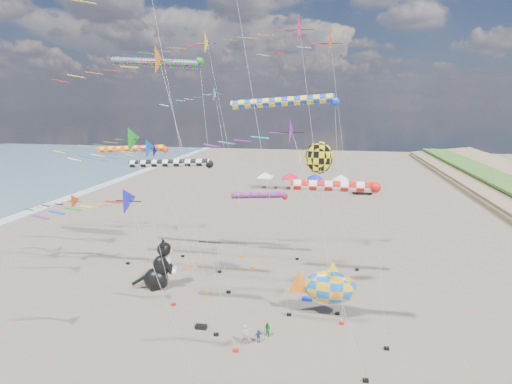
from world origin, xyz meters
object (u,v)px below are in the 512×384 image
object	(u,v)px
person_adult	(246,335)
child_green	(267,330)
parked_car	(362,191)
child_blue	(258,336)
cat_inflatable	(158,264)
fish_inflatable	(329,287)

from	to	relation	value
person_adult	child_green	world-z (taller)	person_adult
parked_car	child_blue	bearing A→B (deg)	163.02
cat_inflatable	fish_inflatable	size ratio (longest dim) A/B	0.85
person_adult	parked_car	xyz separation A→B (m)	(11.79, 51.45, -0.10)
person_adult	child_blue	world-z (taller)	person_adult
cat_inflatable	person_adult	bearing A→B (deg)	-56.48
fish_inflatable	child_blue	xyz separation A→B (m)	(-4.93, -4.53, -2.11)
fish_inflatable	child_blue	size ratio (longest dim) A/B	5.55
cat_inflatable	child_green	world-z (taller)	cat_inflatable
fish_inflatable	parked_car	distance (m)	46.92
cat_inflatable	child_green	bearing A→B (deg)	-48.23
fish_inflatable	person_adult	distance (m)	7.84
person_adult	child_green	size ratio (longest dim) A/B	1.33
cat_inflatable	child_green	xyz separation A→B (m)	(11.24, -6.03, -1.81)
parked_car	child_green	bearing A→B (deg)	163.40
person_adult	child_blue	size ratio (longest dim) A/B	1.51
child_green	fish_inflatable	bearing A→B (deg)	72.48
cat_inflatable	person_adult	distance (m)	12.37
fish_inflatable	child_green	distance (m)	6.11
person_adult	child_blue	bearing A→B (deg)	1.26
child_green	parked_car	bearing A→B (deg)	110.75
fish_inflatable	parked_car	world-z (taller)	fish_inflatable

